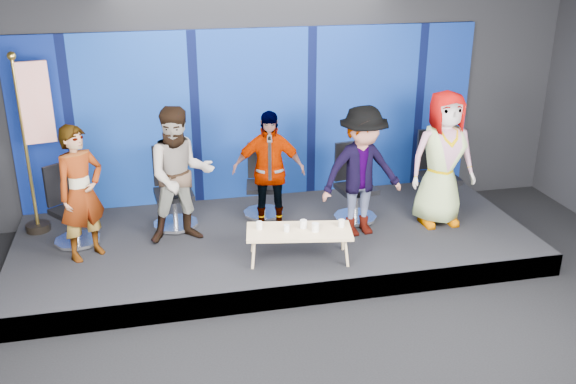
# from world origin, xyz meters

# --- Properties ---
(ground) EXTENTS (10.00, 10.00, 0.00)m
(ground) POSITION_xyz_m (0.00, 0.00, 0.00)
(ground) COLOR black
(ground) RESTS_ON ground
(room_walls) EXTENTS (10.02, 8.02, 3.51)m
(room_walls) POSITION_xyz_m (0.00, 0.00, 2.43)
(room_walls) COLOR black
(room_walls) RESTS_ON ground
(riser) EXTENTS (7.00, 3.00, 0.30)m
(riser) POSITION_xyz_m (0.00, 2.50, 0.15)
(riser) COLOR black
(riser) RESTS_ON ground
(backdrop) EXTENTS (7.00, 0.08, 2.60)m
(backdrop) POSITION_xyz_m (0.00, 3.95, 1.60)
(backdrop) COLOR #06104D
(backdrop) RESTS_ON riser
(chair_a) EXTENTS (0.85, 0.85, 1.07)m
(chair_a) POSITION_xyz_m (-2.67, 2.80, 0.65)
(chair_a) COLOR silver
(chair_a) RESTS_ON riser
(panelist_a) EXTENTS (0.76, 0.71, 1.74)m
(panelist_a) POSITION_xyz_m (-2.47, 2.34, 1.17)
(panelist_a) COLOR black
(panelist_a) RESTS_ON riser
(chair_b) EXTENTS (0.69, 0.69, 1.14)m
(chair_b) POSITION_xyz_m (-1.32, 3.06, 0.67)
(chair_b) COLOR silver
(chair_b) RESTS_ON riser
(panelist_b) EXTENTS (0.95, 0.76, 1.84)m
(panelist_b) POSITION_xyz_m (-1.23, 2.56, 1.22)
(panelist_b) COLOR black
(panelist_b) RESTS_ON riser
(chair_c) EXTENTS (0.68, 0.68, 1.05)m
(chair_c) POSITION_xyz_m (-0.03, 3.18, 0.64)
(chair_c) COLOR silver
(chair_c) RESTS_ON riser
(panelist_c) EXTENTS (1.05, 0.58, 1.69)m
(panelist_c) POSITION_xyz_m (-0.04, 2.67, 1.15)
(panelist_c) COLOR black
(panelist_c) RESTS_ON riser
(chair_d) EXTENTS (0.70, 0.70, 1.11)m
(chair_d) POSITION_xyz_m (1.23, 2.73, 0.67)
(chair_d) COLOR silver
(chair_d) RESTS_ON riser
(panelist_d) EXTENTS (1.24, 0.82, 1.80)m
(panelist_d) POSITION_xyz_m (1.15, 2.23, 1.20)
(panelist_d) COLOR black
(panelist_d) RESTS_ON riser
(chair_e) EXTENTS (0.68, 0.68, 1.18)m
(chair_e) POSITION_xyz_m (2.53, 2.81, 0.69)
(chair_e) COLOR silver
(chair_e) RESTS_ON riser
(panelist_e) EXTENTS (0.95, 0.62, 1.92)m
(panelist_e) POSITION_xyz_m (2.36, 2.33, 1.26)
(panelist_e) COLOR black
(panelist_e) RESTS_ON riser
(coffee_table) EXTENTS (1.39, 0.78, 0.40)m
(coffee_table) POSITION_xyz_m (0.15, 1.65, 0.67)
(coffee_table) COLOR tan
(coffee_table) RESTS_ON riser
(mug_a) EXTENTS (0.08, 0.08, 0.10)m
(mug_a) POSITION_xyz_m (-0.33, 1.80, 0.75)
(mug_a) COLOR silver
(mug_a) RESTS_ON coffee_table
(mug_b) EXTENTS (0.07, 0.07, 0.09)m
(mug_b) POSITION_xyz_m (-0.01, 1.65, 0.75)
(mug_b) COLOR silver
(mug_b) RESTS_ON coffee_table
(mug_c) EXTENTS (0.09, 0.09, 0.10)m
(mug_c) POSITION_xyz_m (0.22, 1.70, 0.76)
(mug_c) COLOR silver
(mug_c) RESTS_ON coffee_table
(mug_d) EXTENTS (0.09, 0.09, 0.11)m
(mug_d) POSITION_xyz_m (0.34, 1.57, 0.76)
(mug_d) COLOR silver
(mug_d) RESTS_ON coffee_table
(mug_e) EXTENTS (0.08, 0.08, 0.09)m
(mug_e) POSITION_xyz_m (0.70, 1.63, 0.75)
(mug_e) COLOR silver
(mug_e) RESTS_ON coffee_table
(flag_stand) EXTENTS (0.57, 0.33, 2.48)m
(flag_stand) POSITION_xyz_m (-3.08, 3.31, 1.61)
(flag_stand) COLOR black
(flag_stand) RESTS_ON riser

